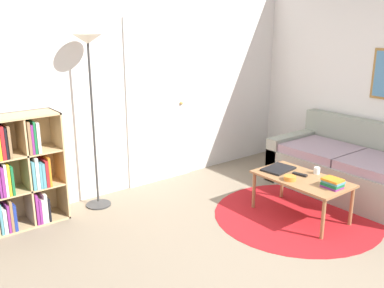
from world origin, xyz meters
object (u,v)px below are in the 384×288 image
object	(u,v)px
laptop	(278,169)
cup	(317,171)
couch	(355,170)
bowl	(290,178)
floor_lamp	(89,64)
bookshelf	(3,176)
coffee_table	(302,182)

from	to	relation	value
laptop	cup	world-z (taller)	cup
laptop	cup	xyz separation A→B (m)	(0.22, -0.33, 0.03)
laptop	couch	bearing A→B (deg)	-15.74
laptop	bowl	world-z (taller)	bowl
floor_lamp	bowl	world-z (taller)	floor_lamp
couch	laptop	world-z (taller)	couch
floor_lamp	laptop	distance (m)	2.26
bookshelf	laptop	bearing A→B (deg)	-27.32
cup	bookshelf	bearing A→B (deg)	149.23
couch	bowl	world-z (taller)	couch
cup	laptop	bearing A→B (deg)	124.35
floor_lamp	laptop	bearing A→B (deg)	-38.82
floor_lamp	bowl	xyz separation A→B (m)	(1.39, -1.51, -1.10)
floor_lamp	couch	bearing A→B (deg)	-30.70
couch	coffee_table	world-z (taller)	couch
bookshelf	coffee_table	bearing A→B (deg)	-32.58
bookshelf	bowl	distance (m)	2.80
floor_lamp	coffee_table	xyz separation A→B (m)	(1.54, -1.54, -1.17)
floor_lamp	cup	world-z (taller)	floor_lamp
couch	bowl	bearing A→B (deg)	179.32
bookshelf	cup	xyz separation A→B (m)	(2.70, -1.61, -0.09)
bookshelf	couch	xyz separation A→B (m)	(3.51, -1.57, -0.27)
couch	coffee_table	size ratio (longest dim) A/B	1.93
floor_lamp	coffee_table	size ratio (longest dim) A/B	1.91
floor_lamp	coffee_table	world-z (taller)	floor_lamp
bowl	coffee_table	bearing A→B (deg)	-11.58
coffee_table	bowl	size ratio (longest dim) A/B	7.73
bookshelf	cup	bearing A→B (deg)	-30.77
coffee_table	bowl	xyz separation A→B (m)	(-0.15, 0.03, 0.07)
couch	bowl	size ratio (longest dim) A/B	14.95
couch	cup	world-z (taller)	couch
floor_lamp	cup	bearing A→B (deg)	-41.63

